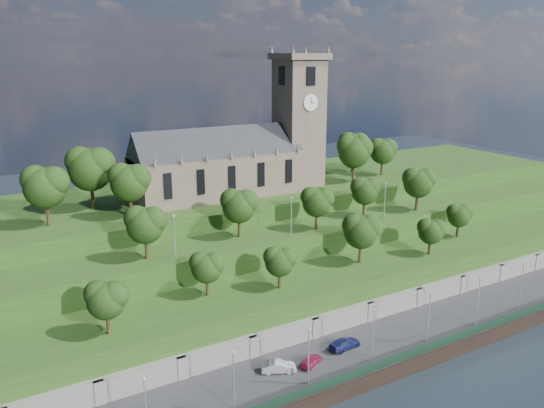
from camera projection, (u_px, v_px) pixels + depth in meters
ground at (395, 380)px, 69.19m from camera, size 320.00×320.00×0.00m
promenade at (366, 351)px, 73.92m from camera, size 160.00×12.00×2.00m
quay_wall at (396, 373)px, 68.84m from camera, size 160.00×0.50×2.20m
fence at (393, 360)px, 68.98m from camera, size 160.00×0.10×1.20m
retaining_wall at (340, 324)px, 78.51m from camera, size 160.00×2.10×5.00m
embankment_lower at (317, 299)px, 83.13m from camera, size 160.00×12.00×8.00m
embankment_upper at (282, 264)px, 91.78m from camera, size 160.00×10.00×12.00m
hilltop at (229, 223)px, 108.91m from camera, size 160.00×32.00×15.00m
church at (240, 154)px, 101.85m from camera, size 38.60×12.35×27.60m
trees_lower at (323, 245)px, 81.20m from camera, size 70.27×8.52×8.30m
trees_upper at (304, 199)px, 89.89m from camera, size 58.80×8.51×8.31m
trees_hilltop at (225, 162)px, 99.08m from camera, size 76.43×16.10×11.02m
lamp_posts_promenade at (373, 331)px, 68.57m from camera, size 60.36×0.36×7.61m
lamp_posts_upper at (291, 213)px, 86.56m from camera, size 40.36×0.36×6.73m
car_left at (311, 361)px, 68.80m from camera, size 4.03×2.92×1.28m
car_middle at (279, 367)px, 67.31m from camera, size 4.67×3.27×1.46m
car_right at (345, 344)px, 72.72m from camera, size 5.03×2.43×1.41m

